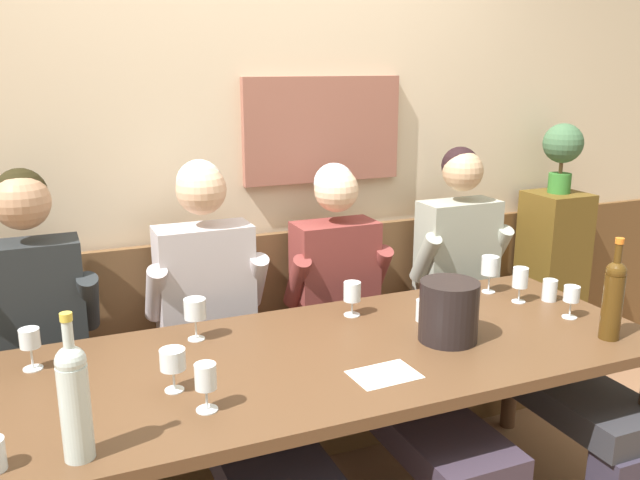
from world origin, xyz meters
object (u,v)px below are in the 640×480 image
Objects in this scene: wine_bottle_clear_water at (613,297)px; wine_glass_near_bucket at (571,296)px; person_center_left_seat at (231,357)px; wall_bench at (268,385)px; wine_glass_center_rear at (206,379)px; potted_plant at (563,149)px; person_left_seat at (40,387)px; water_tumbler_center at (423,310)px; ice_bucket at (449,311)px; wine_glass_by_bottle at (30,341)px; wine_glass_center_front at (173,362)px; wine_glass_right_end at (352,293)px; person_center_right_seat at (504,313)px; person_right_seat at (373,338)px; wine_glass_left_end at (520,279)px; dining_table at (332,371)px; wine_glass_mid_right at (490,267)px; wine_glass_mid_left at (195,311)px; wine_bottle_green_tall at (74,398)px; water_tumbler_right at (550,290)px.

wine_glass_near_bucket is (0.02, 0.21, -0.07)m from wine_bottle_clear_water.
wall_bench is at bearing 54.71° from person_center_left_seat.
wine_glass_center_rear is 0.40× the size of potted_plant.
person_left_seat is 1.39m from water_tumbler_center.
ice_bucket is 1.52× the size of wine_glass_center_rear.
wine_glass_by_bottle is at bearing 174.61° from water_tumbler_center.
wine_glass_by_bottle is 0.51m from wine_glass_center_front.
wine_glass_center_front is 0.17m from wine_glass_center_rear.
wine_bottle_clear_water is 1.53m from wine_glass_center_front.
wine_glass_right_end is at bearing 142.96° from wine_bottle_clear_water.
person_left_seat is at bearing 179.65° from person_center_right_seat.
person_center_right_seat is 9.66× the size of wine_glass_right_end.
potted_plant reaches higher than wine_glass_by_bottle.
ice_bucket is at bearing -59.03° from wine_glass_right_end.
wine_glass_center_rear is (-0.70, -0.51, 0.00)m from wine_glass_right_end.
person_right_seat is 0.65m from wine_glass_left_end.
wine_glass_left_end is at bearing 8.50° from wine_glass_center_front.
dining_table is (0.00, -0.70, 0.38)m from wall_bench.
dining_table is at bearing -161.22° from wine_glass_mid_right.
wall_bench is 19.73× the size of wine_glass_center_front.
person_center_left_seat is 0.70m from wine_glass_by_bottle.
person_center_right_seat is 8.62× the size of wine_glass_mid_left.
wine_glass_center_rear is (0.45, -0.48, -0.00)m from wine_glass_by_bottle.
dining_table is 0.94m from wine_bottle_green_tall.
person_right_seat is 0.76m from water_tumbler_right.
person_left_seat reaches higher than dining_table.
wine_glass_left_end reaches higher than water_tumbler_right.
wine_glass_near_bucket is at bearing -0.40° from ice_bucket.
wine_glass_center_rear is (0.06, -0.16, 0.00)m from wine_glass_center_front.
wall_bench is 1.36m from wine_glass_near_bucket.
water_tumbler_right is at bearing -1.07° from water_tumbler_center.
dining_table is 6.28× the size of wine_bottle_clear_water.
wine_glass_center_rear is at bearing -155.10° from dining_table.
person_center_left_seat is at bearing -125.29° from wall_bench.
water_tumbler_right is at bearing 6.60° from wine_glass_center_front.
person_center_right_seat is 15.74× the size of water_tumbler_center.
wine_glass_mid_right is at bearing -0.96° from person_center_left_seat.
wine_glass_right_end is 1.51× the size of water_tumbler_right.
ice_bucket reaches higher than wine_glass_near_bucket.
wine_glass_center_front is at bearing 111.78° from wine_glass_center_rear.
dining_table is 0.53m from wine_glass_mid_left.
person_center_right_seat reaches higher than wine_glass_mid_right.
potted_plant reaches higher than wine_glass_center_front.
wine_glass_center_rear is at bearing -99.64° from wine_glass_mid_left.
wine_glass_center_rear reaches higher than dining_table.
wine_bottle_green_tall is 0.37m from wine_glass_center_rear.
person_center_left_seat reaches higher than dining_table.
person_center_right_seat is 8.91× the size of wine_glass_left_end.
wine_bottle_clear_water is (0.96, -0.29, 0.23)m from dining_table.
potted_plant reaches higher than wine_glass_center_rear.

